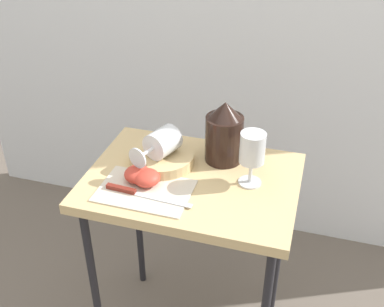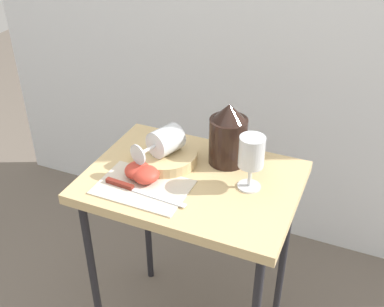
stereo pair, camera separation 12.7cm
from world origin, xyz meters
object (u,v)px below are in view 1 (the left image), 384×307
object	(u,v)px
pitcher	(224,137)
basket_tray	(162,159)
table	(192,197)
wine_glass_tipped_near	(162,143)
apple_half_left	(138,174)
knife	(136,193)
apple_half_right	(147,178)
wine_glass_upright	(252,151)

from	to	relation	value
pitcher	basket_tray	bearing A→B (deg)	-156.21
table	wine_glass_tipped_near	size ratio (longest dim) A/B	4.05
table	basket_tray	size ratio (longest dim) A/B	3.56
apple_half_left	knife	size ratio (longest dim) A/B	0.30
wine_glass_tipped_near	apple_half_right	size ratio (longest dim) A/B	2.22
wine_glass_upright	wine_glass_tipped_near	xyz separation A→B (m)	(-0.26, 0.02, -0.03)
table	apple_half_right	bearing A→B (deg)	-147.48
knife	pitcher	bearing A→B (deg)	52.09
basket_tray	wine_glass_tipped_near	distance (m)	0.06
apple_half_right	table	bearing A→B (deg)	32.52
pitcher	wine_glass_tipped_near	bearing A→B (deg)	-154.55
pitcher	knife	world-z (taller)	pitcher
wine_glass_upright	apple_half_left	world-z (taller)	wine_glass_upright
table	wine_glass_tipped_near	xyz separation A→B (m)	(-0.10, 0.04, 0.14)
wine_glass_upright	pitcher	bearing A→B (deg)	135.16
basket_tray	table	bearing A→B (deg)	-22.52
basket_tray	apple_half_left	bearing A→B (deg)	-108.48
basket_tray	wine_glass_upright	xyz separation A→B (m)	(0.26, -0.02, 0.09)
apple_half_left	apple_half_right	world-z (taller)	same
table	apple_half_right	world-z (taller)	apple_half_right
wine_glass_tipped_near	table	bearing A→B (deg)	-20.79
table	knife	xyz separation A→B (m)	(-0.12, -0.12, 0.08)
pitcher	knife	xyz separation A→B (m)	(-0.18, -0.24, -0.07)
table	apple_half_left	bearing A→B (deg)	-156.56
wine_glass_tipped_near	knife	distance (m)	0.17
pitcher	wine_glass_tipped_near	size ratio (longest dim) A/B	1.14
knife	apple_half_right	bearing A→B (deg)	76.17
pitcher	apple_half_left	distance (m)	0.27
table	wine_glass_upright	world-z (taller)	wine_glass_upright
basket_tray	pitcher	distance (m)	0.19
wine_glass_tipped_near	apple_half_left	xyz separation A→B (m)	(-0.04, -0.10, -0.05)
apple_half_right	pitcher	bearing A→B (deg)	47.24
knife	wine_glass_tipped_near	bearing A→B (deg)	82.93
wine_glass_tipped_near	knife	size ratio (longest dim) A/B	0.67
wine_glass_upright	knife	bearing A→B (deg)	-153.36
apple_half_left	knife	world-z (taller)	apple_half_left
table	knife	size ratio (longest dim) A/B	2.73
wine_glass_upright	apple_half_right	xyz separation A→B (m)	(-0.27, -0.09, -0.08)
basket_tray	apple_half_left	size ratio (longest dim) A/B	2.52
table	wine_glass_upright	bearing A→B (deg)	7.42
wine_glass_tipped_near	knife	xyz separation A→B (m)	(-0.02, -0.16, -0.07)
wine_glass_upright	apple_half_right	bearing A→B (deg)	-161.48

